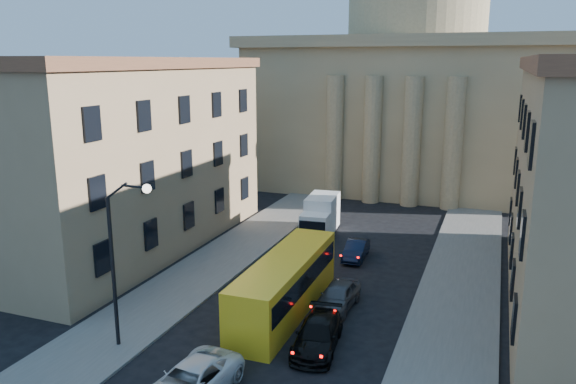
# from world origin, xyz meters

# --- Properties ---
(sidewalk_left) EXTENTS (5.00, 60.00, 0.15)m
(sidewalk_left) POSITION_xyz_m (-8.50, 18.00, 0.07)
(sidewalk_left) COLOR #635F5B
(sidewalk_left) RESTS_ON ground
(sidewalk_right) EXTENTS (5.00, 60.00, 0.15)m
(sidewalk_right) POSITION_xyz_m (8.50, 18.00, 0.07)
(sidewalk_right) COLOR #635F5B
(sidewalk_right) RESTS_ON ground
(church) EXTENTS (68.02, 28.76, 36.60)m
(church) POSITION_xyz_m (0.00, 55.47, 11.88)
(church) COLOR #8D7957
(church) RESTS_ON ground
(building_left) EXTENTS (11.60, 26.60, 14.70)m
(building_left) POSITION_xyz_m (-17.00, 22.00, 7.42)
(building_left) COLOR #9B7E5B
(building_left) RESTS_ON ground
(street_lamp) EXTENTS (2.62, 0.44, 8.83)m
(street_lamp) POSITION_xyz_m (-6.97, 8.00, 5.29)
(street_lamp) COLOR black
(street_lamp) RESTS_ON ground
(car_left_mid) EXTENTS (3.13, 5.86, 1.57)m
(car_left_mid) POSITION_xyz_m (-1.63, 5.28, 0.78)
(car_left_mid) COLOR white
(car_left_mid) RESTS_ON ground
(car_right_mid) EXTENTS (2.67, 5.37, 1.50)m
(car_right_mid) POSITION_xyz_m (2.21, 11.48, 0.75)
(car_right_mid) COLOR black
(car_right_mid) RESTS_ON ground
(car_right_far) EXTENTS (2.05, 4.62, 1.55)m
(car_right_far) POSITION_xyz_m (1.89, 16.52, 0.77)
(car_right_far) COLOR #4C4D51
(car_right_far) RESTS_ON ground
(car_right_distant) EXTENTS (1.61, 4.18, 1.36)m
(car_right_distant) POSITION_xyz_m (0.80, 25.34, 0.68)
(car_right_distant) COLOR black
(car_right_distant) RESTS_ON ground
(city_bus) EXTENTS (2.87, 11.79, 3.31)m
(city_bus) POSITION_xyz_m (-0.91, 15.02, 1.78)
(city_bus) COLOR yellow
(city_bus) RESTS_ON ground
(box_truck) EXTENTS (2.79, 6.04, 3.22)m
(box_truck) POSITION_xyz_m (-3.51, 30.08, 1.53)
(box_truck) COLOR white
(box_truck) RESTS_ON ground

